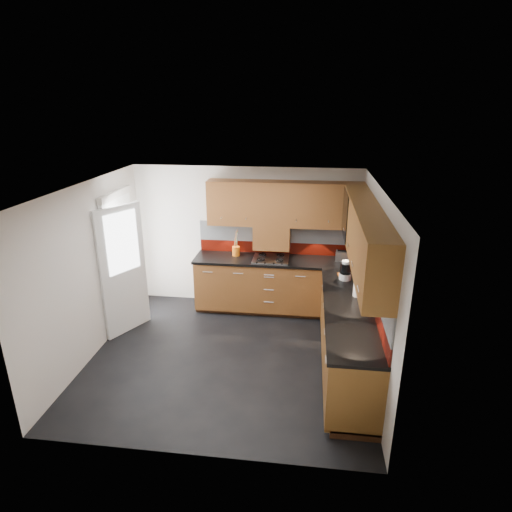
# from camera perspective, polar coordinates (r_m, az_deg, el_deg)

# --- Properties ---
(room) EXTENTS (4.00, 3.80, 2.64)m
(room) POSITION_cam_1_polar(r_m,az_deg,el_deg) (5.53, -4.03, -0.11)
(room) COLOR black
(base_cabinets) EXTENTS (2.70, 3.20, 0.95)m
(base_cabinets) POSITION_cam_1_polar(r_m,az_deg,el_deg) (6.52, 6.74, -7.15)
(base_cabinets) COLOR brown
(base_cabinets) RESTS_ON room
(countertop) EXTENTS (2.72, 3.22, 0.04)m
(countertop) POSITION_cam_1_polar(r_m,az_deg,el_deg) (6.30, 6.80, -3.29)
(countertop) COLOR black
(countertop) RESTS_ON base_cabinets
(backsplash) EXTENTS (2.70, 3.20, 0.54)m
(backsplash) POSITION_cam_1_polar(r_m,az_deg,el_deg) (6.41, 8.92, -0.20)
(backsplash) COLOR maroon
(backsplash) RESTS_ON countertop
(upper_cabinets) EXTENTS (2.50, 3.20, 0.72)m
(upper_cabinets) POSITION_cam_1_polar(r_m,az_deg,el_deg) (6.08, 8.82, 4.91)
(upper_cabinets) COLOR brown
(upper_cabinets) RESTS_ON room
(extractor_hood) EXTENTS (0.60, 0.33, 0.40)m
(extractor_hood) POSITION_cam_1_polar(r_m,az_deg,el_deg) (7.07, 2.13, 2.58)
(extractor_hood) COLOR brown
(extractor_hood) RESTS_ON room
(glass_cabinet) EXTENTS (0.32, 0.80, 0.66)m
(glass_cabinet) POSITION_cam_1_polar(r_m,az_deg,el_deg) (6.38, 13.11, 5.59)
(glass_cabinet) COLOR black
(glass_cabinet) RESTS_ON room
(back_door) EXTENTS (0.42, 1.19, 2.04)m
(back_door) POSITION_cam_1_polar(r_m,az_deg,el_deg) (6.90, -17.39, -0.99)
(back_door) COLOR white
(back_door) RESTS_ON room
(gas_hob) EXTENTS (0.58, 0.51, 0.05)m
(gas_hob) POSITION_cam_1_polar(r_m,az_deg,el_deg) (7.02, 1.97, -0.35)
(gas_hob) COLOR silver
(gas_hob) RESTS_ON countertop
(utensil_pot) EXTENTS (0.13, 0.13, 0.46)m
(utensil_pot) POSITION_cam_1_polar(r_m,az_deg,el_deg) (7.19, -2.68, 0.83)
(utensil_pot) COLOR orange
(utensil_pot) RESTS_ON countertop
(toaster) EXTENTS (0.25, 0.17, 0.17)m
(toaster) POSITION_cam_1_polar(r_m,az_deg,el_deg) (7.09, 11.51, -0.01)
(toaster) COLOR silver
(toaster) RESTS_ON countertop
(food_processor) EXTENTS (0.17, 0.17, 0.29)m
(food_processor) POSITION_cam_1_polar(r_m,az_deg,el_deg) (6.34, 11.84, -1.97)
(food_processor) COLOR white
(food_processor) RESTS_ON countertop
(paper_towel) EXTENTS (0.14, 0.14, 0.22)m
(paper_towel) POSITION_cam_1_polar(r_m,az_deg,el_deg) (5.84, 13.36, -4.24)
(paper_towel) COLOR white
(paper_towel) RESTS_ON countertop
(orange_cloth) EXTENTS (0.16, 0.14, 0.02)m
(orange_cloth) POSITION_cam_1_polar(r_m,az_deg,el_deg) (6.52, 11.50, -2.47)
(orange_cloth) COLOR orange
(orange_cloth) RESTS_ON countertop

